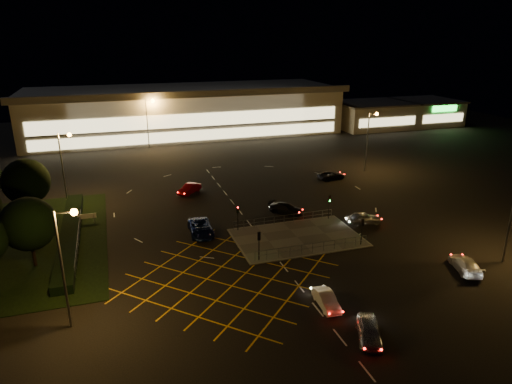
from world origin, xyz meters
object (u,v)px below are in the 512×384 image
object	(u,v)px
car_east_grey	(331,175)
car_far_dkgrey	(286,209)
car_right_silver	(364,218)
signal_nw	(238,213)
car_queue_white	(326,300)
car_near_silver	(369,331)
car_left_blue	(201,228)
signal_ne	(329,202)
signal_sw	(259,240)
car_circ_red	(189,189)
signal_se	(362,226)
car_approach_white	(465,264)

from	to	relation	value
car_east_grey	car_far_dkgrey	bearing A→B (deg)	125.39
car_far_dkgrey	car_right_silver	world-z (taller)	car_right_silver
signal_nw	car_right_silver	xyz separation A→B (m)	(15.50, -2.64, -1.62)
car_queue_white	car_east_grey	size ratio (longest dim) A/B	0.83
car_near_silver	car_left_blue	size ratio (longest dim) A/B	0.76
signal_nw	car_east_grey	size ratio (longest dim) A/B	0.68
car_queue_white	signal_ne	bearing A→B (deg)	66.77
car_queue_white	car_far_dkgrey	world-z (taller)	car_far_dkgrey
signal_sw	car_queue_white	bearing A→B (deg)	106.55
signal_nw	car_queue_white	bearing A→B (deg)	-80.72
car_right_silver	car_circ_red	size ratio (longest dim) A/B	1.01
signal_nw	car_far_dkgrey	bearing A→B (deg)	25.36
signal_se	car_near_silver	bearing A→B (deg)	61.75
car_near_silver	car_queue_white	distance (m)	5.24
signal_ne	car_circ_red	bearing A→B (deg)	134.19
signal_nw	car_queue_white	distance (m)	18.06
signal_se	car_right_silver	world-z (taller)	signal_se
car_circ_red	signal_se	bearing A→B (deg)	-12.11
signal_sw	car_far_dkgrey	world-z (taller)	signal_sw
signal_ne	car_circ_red	size ratio (longest dim) A/B	0.73
car_right_silver	car_approach_white	size ratio (longest dim) A/B	0.91
car_right_silver	car_approach_white	distance (m)	14.08
signal_ne	car_circ_red	xyz separation A→B (m)	(-15.07, 15.51, -1.66)
car_near_silver	car_circ_red	distance (m)	39.02
signal_ne	car_near_silver	size ratio (longest dim) A/B	0.74
car_far_dkgrey	car_circ_red	distance (m)	15.99
signal_ne	car_far_dkgrey	bearing A→B (deg)	140.70
car_circ_red	car_approach_white	world-z (taller)	car_circ_red
car_circ_red	car_far_dkgrey	bearing A→B (deg)	-2.92
signal_sw	car_queue_white	world-z (taller)	signal_sw
signal_ne	car_approach_white	xyz separation A→B (m)	(6.89, -16.31, -1.67)
car_far_dkgrey	car_circ_red	size ratio (longest dim) A/B	1.08
signal_sw	car_approach_white	distance (m)	20.71
car_near_silver	car_circ_red	xyz separation A→B (m)	(-7.07, 38.38, -0.02)
car_left_blue	car_right_silver	bearing A→B (deg)	-6.44
car_east_grey	signal_nw	bearing A→B (deg)	119.60
car_near_silver	car_right_silver	distance (m)	23.27
signal_se	car_approach_white	distance (m)	10.94
signal_nw	car_near_silver	distance (m)	23.28
signal_se	signal_nw	xyz separation A→B (m)	(-12.00, 7.99, 0.00)
signal_nw	car_right_silver	bearing A→B (deg)	-9.68
car_queue_white	signal_se	bearing A→B (deg)	50.92
car_approach_white	car_queue_white	bearing A→B (deg)	23.43
signal_ne	car_left_blue	bearing A→B (deg)	177.91
signal_sw	car_near_silver	size ratio (longest dim) A/B	0.74
signal_sw	signal_ne	world-z (taller)	same
signal_se	signal_nw	size ratio (longest dim) A/B	1.00
car_near_silver	car_right_silver	bearing A→B (deg)	84.30
signal_ne	car_queue_white	xyz separation A→B (m)	(-9.10, -17.75, -1.73)
signal_se	car_right_silver	distance (m)	6.59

